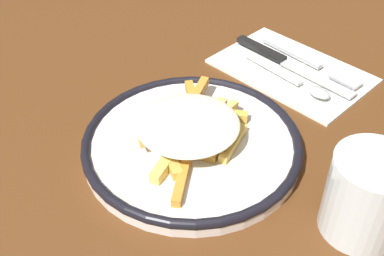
% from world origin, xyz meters
% --- Properties ---
extents(ground_plane, '(2.60, 2.60, 0.00)m').
position_xyz_m(ground_plane, '(0.00, 0.00, 0.00)').
color(ground_plane, '#542F15').
extents(plate, '(0.26, 0.26, 0.02)m').
position_xyz_m(plate, '(0.00, 0.00, 0.01)').
color(plate, silver).
rests_on(plate, ground_plane).
extents(fries_heap, '(0.18, 0.15, 0.04)m').
position_xyz_m(fries_heap, '(0.00, -0.00, 0.04)').
color(fries_heap, gold).
rests_on(fries_heap, plate).
extents(napkin, '(0.15, 0.22, 0.01)m').
position_xyz_m(napkin, '(-0.23, -0.01, 0.00)').
color(napkin, white).
rests_on(napkin, ground_plane).
extents(fork, '(0.03, 0.18, 0.01)m').
position_xyz_m(fork, '(-0.25, 0.00, 0.01)').
color(fork, silver).
rests_on(fork, napkin).
extents(knife, '(0.03, 0.21, 0.01)m').
position_xyz_m(knife, '(-0.23, -0.03, 0.01)').
color(knife, black).
rests_on(knife, napkin).
extents(spoon, '(0.03, 0.15, 0.01)m').
position_xyz_m(spoon, '(-0.20, 0.02, 0.01)').
color(spoon, silver).
rests_on(spoon, napkin).
extents(water_glass, '(0.08, 0.08, 0.09)m').
position_xyz_m(water_glass, '(-0.04, 0.20, 0.05)').
color(water_glass, silver).
rests_on(water_glass, ground_plane).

